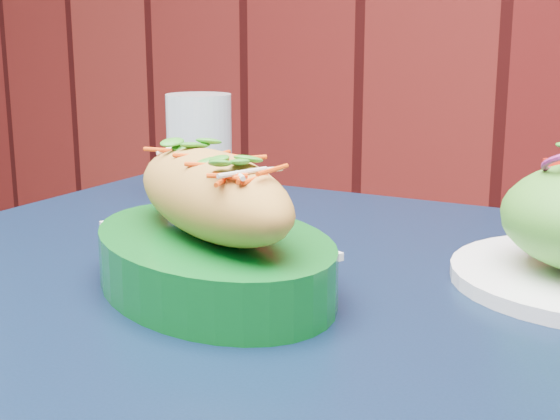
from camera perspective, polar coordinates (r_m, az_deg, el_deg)
The scene contains 3 objects.
cafe_table at distance 0.65m, azimuth -2.00°, elevation -13.42°, with size 0.91×0.91×0.75m.
banh_mi_basket at distance 0.62m, azimuth -4.98°, elevation -1.65°, with size 0.31×0.26×0.12m.
water_glass at distance 0.96m, azimuth -5.91°, elevation 4.61°, with size 0.08×0.08×0.13m, color silver.
Camera 1 is at (0.68, 1.16, 0.95)m, focal length 50.00 mm.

